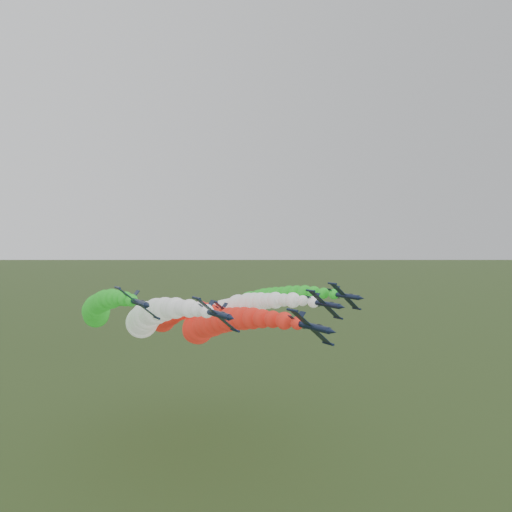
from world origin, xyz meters
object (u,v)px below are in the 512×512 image
at_px(jet_inner_right, 235,309).
at_px(jet_trail, 170,316).
at_px(jet_lead, 211,325).
at_px(jet_inner_left, 149,317).
at_px(jet_outer_right, 256,303).
at_px(jet_outer_left, 99,308).

relative_size(jet_inner_right, jet_trail, 1.00).
distance_m(jet_lead, jet_inner_right, 19.42).
xyz_separation_m(jet_inner_left, jet_trail, (11.53, 15.86, -2.93)).
bearing_deg(jet_inner_right, jet_outer_right, 25.89).
relative_size(jet_outer_right, jet_trail, 1.01).
distance_m(jet_outer_left, jet_trail, 20.14).
bearing_deg(jet_outer_right, jet_inner_left, -168.91).
xyz_separation_m(jet_lead, jet_trail, (2.74, 27.69, -2.14)).
xyz_separation_m(jet_outer_right, jet_trail, (-20.02, 9.67, -2.97)).
relative_size(jet_inner_left, jet_inner_right, 1.01).
height_order(jet_lead, jet_trail, jet_lead).
height_order(jet_inner_left, jet_outer_left, jet_outer_left).
relative_size(jet_outer_left, jet_trail, 1.00).
bearing_deg(jet_trail, jet_inner_left, -126.01).
xyz_separation_m(jet_outer_left, jet_trail, (19.18, 4.63, -4.03)).
relative_size(jet_inner_right, jet_outer_left, 1.00).
height_order(jet_outer_right, jet_trail, jet_outer_right).
xyz_separation_m(jet_inner_right, jet_outer_left, (-30.23, 9.40, 1.46)).
relative_size(jet_lead, jet_trail, 1.00).
bearing_deg(jet_inner_right, jet_lead, -135.26).
height_order(jet_lead, jet_outer_right, jet_outer_right).
distance_m(jet_lead, jet_trail, 27.91).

